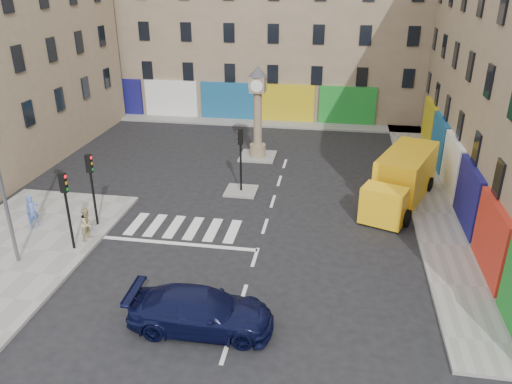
% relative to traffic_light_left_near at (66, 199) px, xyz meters
% --- Properties ---
extents(ground, '(120.00, 120.00, 0.00)m').
position_rel_traffic_light_left_near_xyz_m(ground, '(8.30, -0.20, -2.62)').
color(ground, black).
rests_on(ground, ground).
extents(sidewalk_right, '(2.60, 30.00, 0.15)m').
position_rel_traffic_light_left_near_xyz_m(sidewalk_right, '(17.00, 9.80, -2.55)').
color(sidewalk_right, gray).
rests_on(sidewalk_right, ground).
extents(sidewalk_far, '(32.00, 2.40, 0.15)m').
position_rel_traffic_light_left_near_xyz_m(sidewalk_far, '(4.30, 22.00, -2.55)').
color(sidewalk_far, gray).
rests_on(sidewalk_far, ground).
extents(island_near, '(1.80, 1.80, 0.12)m').
position_rel_traffic_light_left_near_xyz_m(island_near, '(6.30, 7.80, -2.56)').
color(island_near, gray).
rests_on(island_near, ground).
extents(island_far, '(2.40, 2.40, 0.12)m').
position_rel_traffic_light_left_near_xyz_m(island_far, '(6.30, 13.80, -2.56)').
color(island_far, gray).
rests_on(island_far, ground).
extents(building_far, '(32.00, 10.00, 17.00)m').
position_rel_traffic_light_left_near_xyz_m(building_far, '(4.30, 27.80, 5.88)').
color(building_far, gray).
rests_on(building_far, ground).
extents(traffic_light_left_near, '(0.28, 0.22, 3.70)m').
position_rel_traffic_light_left_near_xyz_m(traffic_light_left_near, '(0.00, 0.00, 0.00)').
color(traffic_light_left_near, black).
rests_on(traffic_light_left_near, sidewalk_left).
extents(traffic_light_left_far, '(0.28, 0.22, 3.70)m').
position_rel_traffic_light_left_near_xyz_m(traffic_light_left_far, '(0.00, 2.40, 0.00)').
color(traffic_light_left_far, black).
rests_on(traffic_light_left_far, sidewalk_left).
extents(traffic_light_island, '(0.28, 0.22, 3.70)m').
position_rel_traffic_light_left_near_xyz_m(traffic_light_island, '(6.30, 7.80, -0.03)').
color(traffic_light_island, black).
rests_on(traffic_light_island, island_near).
extents(clock_pillar, '(1.20, 1.20, 6.10)m').
position_rel_traffic_light_left_near_xyz_m(clock_pillar, '(6.30, 13.80, 0.93)').
color(clock_pillar, '#907F5E').
rests_on(clock_pillar, island_far).
extents(navy_sedan, '(5.25, 2.25, 1.51)m').
position_rel_traffic_light_left_near_xyz_m(navy_sedan, '(7.20, -4.30, -1.87)').
color(navy_sedan, black).
rests_on(navy_sedan, ground).
extents(yellow_van, '(4.67, 7.66, 2.68)m').
position_rel_traffic_light_left_near_xyz_m(yellow_van, '(15.27, 8.05, -1.29)').
color(yellow_van, yellow).
rests_on(yellow_van, ground).
extents(pedestrian_blue, '(0.68, 0.73, 1.68)m').
position_rel_traffic_light_left_near_xyz_m(pedestrian_blue, '(-2.93, 1.60, -1.63)').
color(pedestrian_blue, '#5A7BCE').
rests_on(pedestrian_blue, sidewalk_left).
extents(pedestrian_tan, '(0.74, 0.87, 1.59)m').
position_rel_traffic_light_left_near_xyz_m(pedestrian_tan, '(0.30, 0.95, -1.67)').
color(pedestrian_tan, tan).
rests_on(pedestrian_tan, sidewalk_left).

